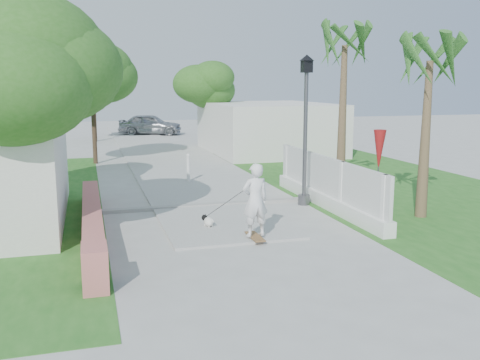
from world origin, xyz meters
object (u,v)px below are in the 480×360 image
object	(u,v)px
bollard	(188,167)
street_lamp	(305,124)
parked_car	(150,124)
dog	(208,221)
skateboarder	(235,203)
patio_umbrella	(379,151)

from	to	relation	value
bollard	street_lamp	bearing A→B (deg)	-59.04
parked_car	bollard	bearing A→B (deg)	-166.85
street_lamp	dog	size ratio (longest dim) A/B	9.33
street_lamp	parked_car	distance (m)	24.10
bollard	skateboarder	distance (m)	7.21
dog	bollard	bearing A→B (deg)	60.15
patio_umbrella	street_lamp	bearing A→B (deg)	152.24
skateboarder	patio_umbrella	bearing A→B (deg)	-165.36
street_lamp	bollard	world-z (taller)	street_lamp
patio_umbrella	parked_car	bearing A→B (deg)	98.49
bollard	parked_car	world-z (taller)	parked_car
bollard	skateboarder	bearing A→B (deg)	-91.62
dog	parked_car	distance (m)	25.88
bollard	patio_umbrella	size ratio (longest dim) A/B	0.47
street_lamp	patio_umbrella	size ratio (longest dim) A/B	1.93
skateboarder	bollard	bearing A→B (deg)	-96.55
bollard	parked_car	bearing A→B (deg)	87.44
bollard	patio_umbrella	world-z (taller)	patio_umbrella
dog	parked_car	size ratio (longest dim) A/B	0.11
street_lamp	dog	distance (m)	4.46
bollard	parked_car	distance (m)	19.50
bollard	patio_umbrella	distance (m)	7.25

